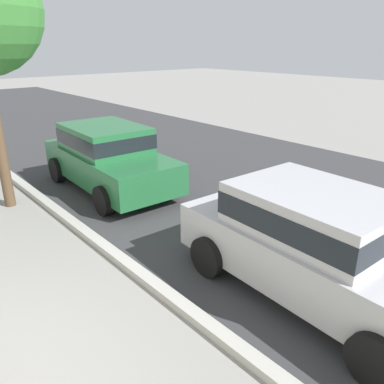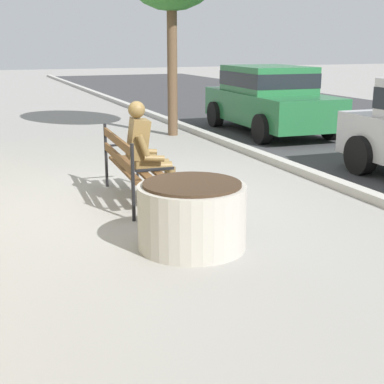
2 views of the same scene
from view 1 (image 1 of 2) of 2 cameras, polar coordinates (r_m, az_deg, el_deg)
street_surface at (r=8.78m, az=21.82°, el=-3.11°), size 60.00×9.00×0.01m
curb_stone at (r=5.53m, az=-2.38°, el=-15.86°), size 60.00×0.20×0.12m
parked_car_green at (r=9.62m, az=-12.33°, el=5.32°), size 4.17×2.06×1.56m
parked_car_silver at (r=5.61m, az=17.95°, el=-6.94°), size 4.17×2.06×1.56m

